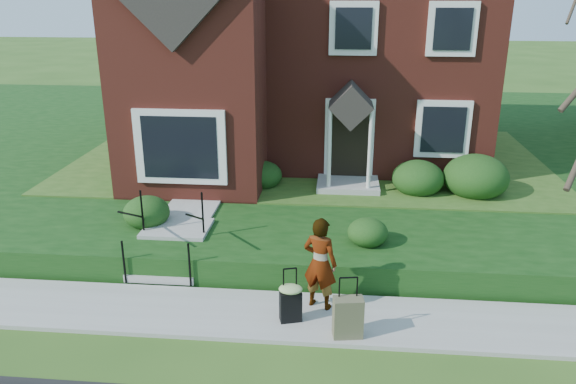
# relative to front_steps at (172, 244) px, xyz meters

# --- Properties ---
(ground) EXTENTS (120.00, 120.00, 0.00)m
(ground) POSITION_rel_front_steps_xyz_m (2.50, -1.84, -0.47)
(ground) COLOR #2D5119
(ground) RESTS_ON ground
(sidewalk) EXTENTS (60.00, 1.60, 0.08)m
(sidewalk) POSITION_rel_front_steps_xyz_m (2.50, -1.84, -0.43)
(sidewalk) COLOR #9E9B93
(sidewalk) RESTS_ON ground
(terrace) EXTENTS (44.00, 20.00, 0.60)m
(terrace) POSITION_rel_front_steps_xyz_m (6.50, 9.06, -0.17)
(terrace) COLOR #10370F
(terrace) RESTS_ON ground
(walkway) EXTENTS (1.20, 6.00, 0.06)m
(walkway) POSITION_rel_front_steps_xyz_m (0.00, 3.16, 0.16)
(walkway) COLOR #9E9B93
(walkway) RESTS_ON terrace
(front_steps) EXTENTS (1.40, 2.02, 1.50)m
(front_steps) POSITION_rel_front_steps_xyz_m (0.00, 0.00, 0.00)
(front_steps) COLOR #9E9B93
(front_steps) RESTS_ON ground
(foundation_shrubs) EXTENTS (10.35, 4.51, 1.14)m
(foundation_shrubs) POSITION_rel_front_steps_xyz_m (2.93, 3.10, 0.62)
(foundation_shrubs) COLOR #13350F
(foundation_shrubs) RESTS_ON terrace
(woman) EXTENTS (0.74, 0.61, 1.73)m
(woman) POSITION_rel_front_steps_xyz_m (3.17, -1.50, 0.47)
(woman) COLOR #999999
(woman) RESTS_ON sidewalk
(suitcase_black) EXTENTS (0.49, 0.43, 0.99)m
(suitcase_black) POSITION_rel_front_steps_xyz_m (2.69, -2.02, -0.01)
(suitcase_black) COLOR black
(suitcase_black) RESTS_ON sidewalk
(suitcase_olive) EXTENTS (0.52, 0.34, 1.06)m
(suitcase_olive) POSITION_rel_front_steps_xyz_m (3.67, -2.39, -0.04)
(suitcase_olive) COLOR brown
(suitcase_olive) RESTS_ON sidewalk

